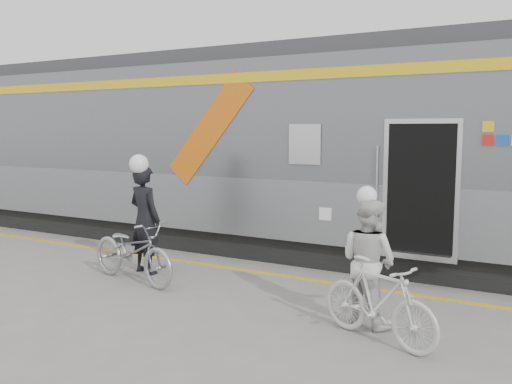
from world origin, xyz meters
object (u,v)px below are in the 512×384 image
Objects in this scene: bicycle_left at (133,251)px; bicycle_right at (378,301)px; man at (145,219)px; woman at (368,261)px.

bicycle_left is 4.31m from bicycle_right.
man reaches higher than bicycle_left.
man is 1.15× the size of bicycle_right.
woman is at bearing -176.19° from man.
bicycle_left is 3.99m from woman.
bicycle_left is at bearing 121.25° from man.
bicycle_left is (0.20, -0.55, -0.43)m from man.
man is at bearing 14.68° from woman.
man reaches higher than woman.
woman is 0.71m from bicycle_right.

